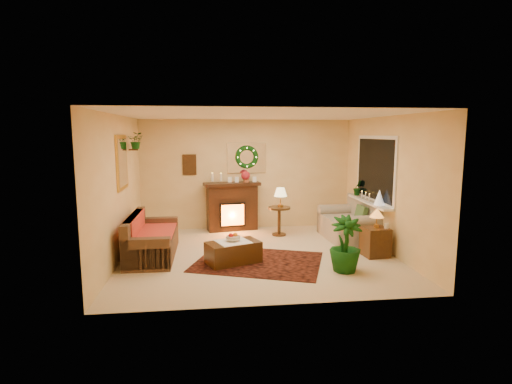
{
  "coord_description": "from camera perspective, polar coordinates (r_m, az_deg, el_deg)",
  "views": [
    {
      "loc": [
        -0.9,
        -7.24,
        2.27
      ],
      "look_at": [
        0.0,
        0.35,
        1.15
      ],
      "focal_mm": 28.0,
      "sensor_mm": 36.0,
      "label": 1
    }
  ],
  "objects": [
    {
      "name": "sofa",
      "position": [
        7.68,
        -14.58,
        -5.79
      ],
      "size": [
        0.8,
        1.83,
        0.79
      ],
      "primitive_type": "cube",
      "rotation": [
        0.0,
        0.0,
        -0.0
      ],
      "color": "#472B23",
      "rests_on": "floor"
    },
    {
      "name": "mini_tree",
      "position": [
        8.12,
        17.2,
        -0.74
      ],
      "size": [
        0.2,
        0.2,
        0.31
      ],
      "primitive_type": "cone",
      "color": "white",
      "rests_on": "window_sill"
    },
    {
      "name": "sill_plant",
      "position": [
        9.22,
        14.35,
        0.69
      ],
      "size": [
        0.26,
        0.21,
        0.47
      ],
      "primitive_type": "imported",
      "color": "#265623",
      "rests_on": "window_sill"
    },
    {
      "name": "poinsettia",
      "position": [
        9.33,
        -1.5,
        2.37
      ],
      "size": [
        0.21,
        0.21,
        0.21
      ],
      "primitive_type": "sphere",
      "color": "#A51D2B",
      "rests_on": "fireplace"
    },
    {
      "name": "window_frame",
      "position": [
        8.52,
        16.69,
        3.14
      ],
      "size": [
        0.03,
        1.86,
        1.36
      ],
      "primitive_type": "cube",
      "color": "white",
      "rests_on": "wall_right"
    },
    {
      "name": "wall_back",
      "position": [
        9.58,
        -1.35,
        2.52
      ],
      "size": [
        5.0,
        5.0,
        0.0
      ],
      "primitive_type": "plane",
      "color": "#EFD88C",
      "rests_on": "ground"
    },
    {
      "name": "window_glass",
      "position": [
        8.52,
        16.6,
        3.14
      ],
      "size": [
        0.02,
        1.7,
        1.22
      ],
      "primitive_type": "cube",
      "color": "black",
      "rests_on": "wall_right"
    },
    {
      "name": "mantel_candle_b",
      "position": [
        9.33,
        -5.03,
        2.09
      ],
      "size": [
        0.06,
        0.06,
        0.17
      ],
      "primitive_type": "cylinder",
      "color": "silver",
      "rests_on": "fireplace"
    },
    {
      "name": "coffee_table",
      "position": [
        7.12,
        -3.27,
        -8.49
      ],
      "size": [
        1.04,
        0.8,
        0.38
      ],
      "primitive_type": "cube",
      "rotation": [
        0.0,
        0.0,
        0.38
      ],
      "color": "#4B2213",
      "rests_on": "floor"
    },
    {
      "name": "mantel_candle_a",
      "position": [
        9.34,
        -6.26,
        2.08
      ],
      "size": [
        0.06,
        0.06,
        0.19
      ],
      "primitive_type": "cylinder",
      "color": "silver",
      "rests_on": "fireplace"
    },
    {
      "name": "wreath",
      "position": [
        9.49,
        -1.32,
        5.01
      ],
      "size": [
        0.55,
        0.11,
        0.55
      ],
      "primitive_type": "torus",
      "rotation": [
        1.57,
        0.0,
        0.0
      ],
      "color": "#194719",
      "rests_on": "wall_back"
    },
    {
      "name": "ceiling",
      "position": [
        7.3,
        0.33,
        10.93
      ],
      "size": [
        5.0,
        5.0,
        0.0
      ],
      "primitive_type": "plane",
      "color": "white",
      "rests_on": "ground"
    },
    {
      "name": "red_throw",
      "position": [
        7.8,
        -14.65,
        -5.4
      ],
      "size": [
        0.84,
        1.36,
        0.02
      ],
      "primitive_type": "cube",
      "color": "#AF1827",
      "rests_on": "sofa"
    },
    {
      "name": "mantel_mirror",
      "position": [
        9.53,
        -1.34,
        4.91
      ],
      "size": [
        0.92,
        0.02,
        0.72
      ],
      "primitive_type": "cube",
      "color": "white",
      "rests_on": "wall_back"
    },
    {
      "name": "end_table_square",
      "position": [
        7.83,
        16.65,
        -6.83
      ],
      "size": [
        0.48,
        0.48,
        0.54
      ],
      "primitive_type": "cube",
      "rotation": [
        0.0,
        0.0,
        0.09
      ],
      "color": "#382513",
      "rests_on": "floor"
    },
    {
      "name": "hanging_plant",
      "position": [
        8.42,
        -16.71,
        5.95
      ],
      "size": [
        0.33,
        0.28,
        0.36
      ],
      "primitive_type": "imported",
      "color": "#194719",
      "rests_on": "wall_left"
    },
    {
      "name": "lamp_tiffany",
      "position": [
        7.75,
        16.86,
        -3.38
      ],
      "size": [
        0.26,
        0.26,
        0.38
      ],
      "primitive_type": "cone",
      "color": "orange",
      "rests_on": "end_table_square"
    },
    {
      "name": "gold_mirror",
      "position": [
        7.72,
        -18.61,
        4.04
      ],
      "size": [
        0.03,
        0.84,
        1.0
      ],
      "primitive_type": "cube",
      "color": "gold",
      "rests_on": "wall_left"
    },
    {
      "name": "loveseat",
      "position": [
        8.83,
        13.02,
        -3.98
      ],
      "size": [
        0.96,
        1.58,
        0.9
      ],
      "primitive_type": "cube",
      "rotation": [
        0.0,
        0.0,
        0.04
      ],
      "color": "tan",
      "rests_on": "floor"
    },
    {
      "name": "wall_front",
      "position": [
        5.16,
        3.42,
        -2.51
      ],
      "size": [
        5.0,
        5.0,
        0.0
      ],
      "primitive_type": "plane",
      "color": "#EFD88C",
      "rests_on": "ground"
    },
    {
      "name": "wall_left",
      "position": [
        7.47,
        -19.06,
        0.42
      ],
      "size": [
        4.5,
        4.5,
        0.0
      ],
      "primitive_type": "plane",
      "color": "#EFD88C",
      "rests_on": "ground"
    },
    {
      "name": "wall_right",
      "position": [
        8.06,
        18.26,
        1.0
      ],
      "size": [
        4.5,
        4.5,
        0.0
      ],
      "primitive_type": "plane",
      "color": "#EFD88C",
      "rests_on": "ground"
    },
    {
      "name": "side_table_round",
      "position": [
        9.0,
        3.32,
        -4.16
      ],
      "size": [
        0.54,
        0.54,
        0.64
      ],
      "primitive_type": "cylinder",
      "rotation": [
        0.0,
        0.0,
        0.09
      ],
      "color": "#442410",
      "rests_on": "floor"
    },
    {
      "name": "fireplace",
      "position": [
        9.45,
        -3.44,
        -2.16
      ],
      "size": [
        1.21,
        0.56,
        1.07
      ],
      "primitive_type": "cube",
      "rotation": [
        0.0,
        0.0,
        0.17
      ],
      "color": "#352111",
      "rests_on": "floor"
    },
    {
      "name": "floor",
      "position": [
        7.64,
        0.31,
        -8.95
      ],
      "size": [
        5.0,
        5.0,
        0.0
      ],
      "primitive_type": "plane",
      "color": "beige",
      "rests_on": "ground"
    },
    {
      "name": "window_sill",
      "position": [
        8.57,
        15.85,
        -1.39
      ],
      "size": [
        0.22,
        1.86,
        0.04
      ],
      "primitive_type": "cube",
      "color": "white",
      "rests_on": "wall_right"
    },
    {
      "name": "fruit_bowl",
      "position": [
        7.09,
        -3.28,
        -6.55
      ],
      "size": [
        0.25,
        0.25,
        0.06
      ],
      "primitive_type": "cylinder",
      "color": "beige",
      "rests_on": "coffee_table"
    },
    {
      "name": "area_rug",
      "position": [
        7.23,
        0.33,
        -9.92
      ],
      "size": [
        2.59,
        2.27,
        0.01
      ],
      "primitive_type": "cube",
      "rotation": [
        0.0,
        0.0,
        -0.35
      ],
      "color": "#6D0706",
      "rests_on": "floor"
    },
    {
      "name": "lamp_cream",
      "position": [
        8.92,
        3.52,
        -0.65
      ],
      "size": [
        0.29,
        0.29,
        0.44
      ],
      "primitive_type": "cone",
      "color": "#E1CD87",
      "rests_on": "side_table_round"
    },
    {
      "name": "wall_art",
      "position": [
        9.5,
        -9.49,
        3.88
      ],
      "size": [
        0.32,
        0.03,
        0.48
      ],
      "primitive_type": "cube",
      "color": "#381E11",
      "rests_on": "wall_back"
    },
    {
      "name": "floor_palm",
      "position": [
        6.8,
        12.65,
        -7.39
      ],
      "size": [
        1.57,
        1.57,
        2.78
      ],
      "primitive_type": "imported",
      "rotation": [
        0.0,
        0.0,
        0.01
      ],
      "color": "#18511A",
      "rests_on": "floor"
    }
  ]
}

